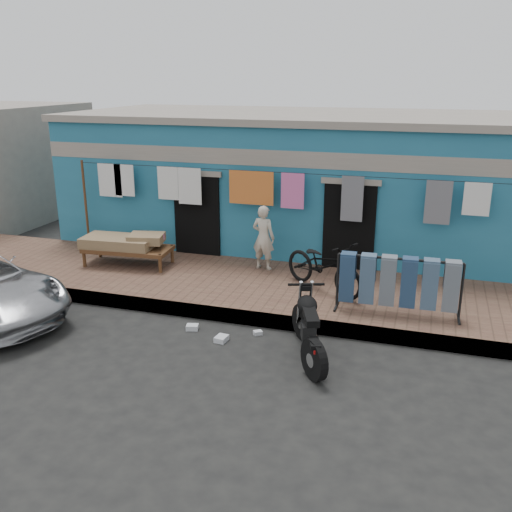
{
  "coord_description": "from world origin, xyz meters",
  "views": [
    {
      "loc": [
        2.93,
        -7.32,
        4.27
      ],
      "look_at": [
        0.0,
        2.0,
        1.15
      ],
      "focal_mm": 40.0,
      "sensor_mm": 36.0,
      "label": 1
    }
  ],
  "objects_px": {
    "bicycle": "(324,260)",
    "charpoy": "(128,250)",
    "motorcycle": "(309,326)",
    "seated_person": "(263,238)",
    "jeans_rack": "(398,284)"
  },
  "relations": [
    {
      "from": "bicycle",
      "to": "charpoy",
      "type": "bearing_deg",
      "value": 119.68
    },
    {
      "from": "motorcycle",
      "to": "charpoy",
      "type": "bearing_deg",
      "value": 130.91
    },
    {
      "from": "seated_person",
      "to": "motorcycle",
      "type": "bearing_deg",
      "value": 128.09
    },
    {
      "from": "bicycle",
      "to": "motorcycle",
      "type": "height_order",
      "value": "bicycle"
    },
    {
      "from": "bicycle",
      "to": "motorcycle",
      "type": "bearing_deg",
      "value": -141.36
    },
    {
      "from": "motorcycle",
      "to": "seated_person",
      "type": "bearing_deg",
      "value": 98.29
    },
    {
      "from": "motorcycle",
      "to": "jeans_rack",
      "type": "height_order",
      "value": "jeans_rack"
    },
    {
      "from": "seated_person",
      "to": "bicycle",
      "type": "relative_size",
      "value": 0.73
    },
    {
      "from": "bicycle",
      "to": "charpoy",
      "type": "height_order",
      "value": "bicycle"
    },
    {
      "from": "jeans_rack",
      "to": "charpoy",
      "type": "bearing_deg",
      "value": 170.55
    },
    {
      "from": "charpoy",
      "to": "jeans_rack",
      "type": "relative_size",
      "value": 0.93
    },
    {
      "from": "seated_person",
      "to": "charpoy",
      "type": "xyz_separation_m",
      "value": [
        -2.92,
        -0.62,
        -0.36
      ]
    },
    {
      "from": "seated_person",
      "to": "charpoy",
      "type": "relative_size",
      "value": 0.68
    },
    {
      "from": "jeans_rack",
      "to": "bicycle",
      "type": "bearing_deg",
      "value": 153.75
    },
    {
      "from": "seated_person",
      "to": "charpoy",
      "type": "bearing_deg",
      "value": 22.26
    }
  ]
}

